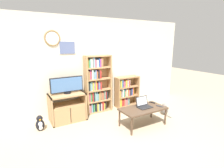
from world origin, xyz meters
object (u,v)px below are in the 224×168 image
(laptop, at_px, (144,105))
(television, at_px, (67,85))
(bookshelf_short, at_px, (125,92))
(coffee_table, at_px, (143,110))
(tv_stand, at_px, (68,107))
(remote_far_from_laptop, at_px, (152,102))
(penguin_figurine, at_px, (40,124))
(bookshelf_tall, at_px, (96,86))
(remote_near_laptop, at_px, (160,106))
(cat, at_px, (164,109))

(laptop, bearing_deg, television, 141.85)
(bookshelf_short, relative_size, coffee_table, 0.85)
(tv_stand, distance_m, remote_far_from_laptop, 2.15)
(coffee_table, distance_m, penguin_figurine, 2.38)
(television, height_order, remote_far_from_laptop, television)
(laptop, distance_m, remote_far_from_laptop, 0.41)
(bookshelf_tall, bearing_deg, remote_near_laptop, -55.95)
(television, bearing_deg, tv_stand, -124.17)
(television, distance_m, remote_far_from_laptop, 2.19)
(coffee_table, bearing_deg, television, 140.15)
(remote_far_from_laptop, xyz_separation_m, cat, (0.52, 0.06, -0.31))
(tv_stand, distance_m, cat, 2.60)
(tv_stand, height_order, laptop, tv_stand)
(tv_stand, xyz_separation_m, laptop, (1.51, -1.11, 0.15))
(bookshelf_short, distance_m, laptop, 1.31)
(bookshelf_short, height_order, coffee_table, bookshelf_short)
(remote_near_laptop, bearing_deg, coffee_table, -37.73)
(laptop, distance_m, penguin_figurine, 2.42)
(cat, bearing_deg, laptop, -143.89)
(television, height_order, penguin_figurine, television)
(television, bearing_deg, penguin_figurine, -162.38)
(coffee_table, bearing_deg, laptop, 43.61)
(penguin_figurine, bearing_deg, tv_stand, 15.38)
(coffee_table, xyz_separation_m, remote_far_from_laptop, (0.44, 0.17, 0.05))
(coffee_table, bearing_deg, tv_stand, 141.55)
(television, height_order, laptop, television)
(bookshelf_tall, xyz_separation_m, laptop, (0.63, -1.28, -0.26))
(bookshelf_tall, relative_size, remote_near_laptop, 9.72)
(coffee_table, distance_m, remote_far_from_laptop, 0.47)
(bookshelf_tall, distance_m, laptop, 1.45)
(laptop, relative_size, remote_far_from_laptop, 2.05)
(tv_stand, xyz_separation_m, television, (0.03, 0.04, 0.56))
(bookshelf_short, xyz_separation_m, remote_near_laptop, (0.02, -1.44, -0.00))
(tv_stand, xyz_separation_m, cat, (2.42, -0.94, -0.22))
(tv_stand, height_order, bookshelf_short, bookshelf_short)
(laptop, bearing_deg, bookshelf_tall, 115.53)
(bookshelf_tall, height_order, remote_far_from_laptop, bookshelf_tall)
(television, xyz_separation_m, bookshelf_tall, (0.86, 0.13, -0.16))
(penguin_figurine, bearing_deg, bookshelf_tall, 12.87)
(tv_stand, xyz_separation_m, remote_near_laptop, (1.87, -1.29, 0.10))
(bookshelf_tall, height_order, penguin_figurine, bookshelf_tall)
(tv_stand, distance_m, bookshelf_tall, 0.99)
(bookshelf_tall, distance_m, penguin_figurine, 1.73)
(penguin_figurine, bearing_deg, television, 17.62)
(bookshelf_tall, relative_size, penguin_figurine, 4.47)
(tv_stand, xyz_separation_m, coffee_table, (1.46, -1.16, 0.04))
(bookshelf_tall, bearing_deg, penguin_figurine, -167.13)
(bookshelf_short, relative_size, remote_near_laptop, 5.60)
(penguin_figurine, bearing_deg, remote_far_from_laptop, -17.14)
(remote_far_from_laptop, bearing_deg, bookshelf_short, -110.89)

